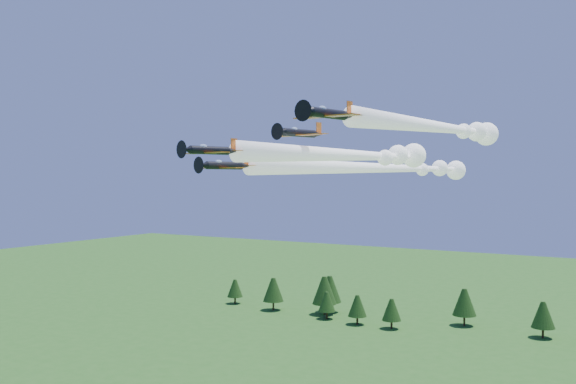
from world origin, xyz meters
The scene contains 5 objects.
plane_lead centered at (4.66, 14.98, 45.62)m, with size 16.45×42.08×3.70m.
plane_left centered at (0.41, 35.74, 44.17)m, with size 21.47×60.08×3.70m.
plane_right centered at (14.03, 23.82, 49.66)m, with size 13.56×47.60×3.70m.
plane_slot centered at (0.76, 6.22, 48.31)m, with size 7.67×8.46×2.68m.
treeline centered at (-4.04, 110.39, 6.59)m, with size 174.96×21.88×11.90m.
Camera 1 is at (42.30, -65.48, 42.57)m, focal length 40.00 mm.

